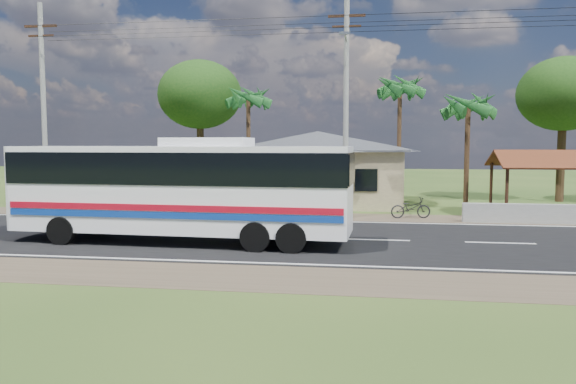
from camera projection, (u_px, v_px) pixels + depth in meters
The scene contains 13 objects.
ground at pixel (260, 237), 21.93m from camera, with size 120.00×120.00×0.00m, color #274518.
road at pixel (260, 237), 21.92m from camera, with size 120.00×16.00×0.03m.
house at pixel (318, 160), 34.35m from camera, with size 12.40×10.00×5.00m.
waiting_shed at pixel (547, 162), 28.14m from camera, with size 5.20×4.48×3.35m.
concrete_barrier at pixel (542, 214), 25.63m from camera, with size 7.00×0.30×0.90m, color #9E9E99.
utility_poles at pixel (339, 100), 27.42m from camera, with size 32.80×2.22×11.00m.
palm_near at pixel (468, 106), 30.86m from camera, with size 2.80×2.80×6.70m.
palm_mid at pixel (400, 88), 35.69m from camera, with size 2.80×2.80×8.20m.
palm_far at pixel (248, 98), 37.70m from camera, with size 2.80×2.80×7.70m.
tree_behind_house at pixel (200, 95), 40.22m from camera, with size 6.00×6.00×9.61m.
tree_behind_shed at pixel (564, 94), 34.74m from camera, with size 5.60×5.60×9.02m.
coach_bus at pixel (181, 183), 20.55m from camera, with size 12.57×3.15×3.87m.
motorcycle at pixel (411, 208), 27.46m from camera, with size 0.68×1.95×1.02m, color black.
Camera 1 is at (4.30, -21.28, 3.68)m, focal length 35.00 mm.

